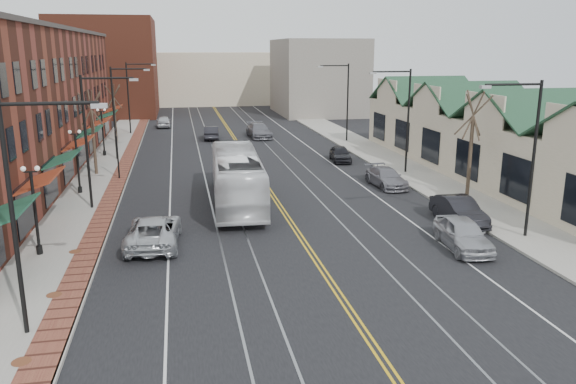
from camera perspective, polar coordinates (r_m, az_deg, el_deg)
name	(u,v)px	position (r m, az deg, el deg)	size (l,w,h in m)	color
ground	(347,307)	(22.09, 6.04, -11.57)	(160.00, 160.00, 0.00)	black
sidewalk_left	(93,193)	(40.54, -19.22, -0.09)	(4.00, 120.00, 0.15)	gray
sidewalk_right	(422,178)	(43.96, 13.43, 1.41)	(4.00, 120.00, 0.15)	gray
building_left	(2,105)	(47.91, -27.02, 7.87)	(10.00, 50.00, 11.00)	brown
building_right	(496,146)	(46.34, 20.38, 4.36)	(8.00, 36.00, 4.60)	beige
backdrop_left	(107,67)	(89.54, -17.88, 12.00)	(14.00, 18.00, 14.00)	brown
backdrop_mid	(210,78)	(104.24, -7.92, 11.40)	(22.00, 14.00, 9.00)	beige
backdrop_right	(318,77)	(86.64, 3.03, 11.60)	(12.00, 16.00, 11.00)	slate
streetlight_l_0	(25,195)	(20.13, -25.18, -0.25)	(3.33, 0.25, 8.00)	black
streetlight_l_1	(93,128)	(35.60, -19.20, 6.13)	(3.33, 0.25, 8.00)	black
streetlight_l_2	(119,103)	(51.39, -16.84, 8.61)	(3.33, 0.25, 8.00)	black
streetlight_l_3	(132,90)	(67.29, -15.57, 9.91)	(3.33, 0.25, 8.00)	black
streetlight_r_0	(527,144)	(30.58, 23.11, 4.55)	(3.33, 0.25, 8.00)	black
streetlight_r_1	(403,110)	(44.60, 11.61, 8.14)	(3.33, 0.25, 8.00)	black
streetlight_r_2	(344,94)	(59.63, 5.67, 9.85)	(3.33, 0.25, 8.00)	black
lamppost_l_1	(35,213)	(28.75, -24.29, -1.91)	(0.84, 0.28, 4.27)	black
lamppost_l_2	(78,163)	(40.22, -20.60, 2.79)	(0.84, 0.28, 4.27)	black
lamppost_l_3	(103,133)	(53.89, -18.29, 5.71)	(0.84, 0.28, 4.27)	black
tree_left_near	(93,131)	(45.81, -19.20, 5.89)	(1.78, 1.37, 6.48)	#382B21
tree_left_far	(114,112)	(61.61, -17.22, 7.80)	(1.66, 1.28, 6.02)	#382B21
tree_right_mid	(471,142)	(38.25, 18.11, 4.81)	(1.90, 1.46, 6.93)	#382B21
manhole_near	(21,362)	(20.08, -25.46, -15.29)	(0.60, 0.60, 0.02)	#592D19
manhole_mid	(54,295)	(24.45, -22.67, -9.61)	(0.60, 0.60, 0.02)	#592D19
manhole_far	(75,251)	(29.02, -20.79, -5.67)	(0.60, 0.60, 0.02)	#592D19
traffic_signal	(117,149)	(43.79, -16.96, 4.16)	(0.18, 0.15, 3.80)	black
transit_bus	(237,178)	(35.62, -5.22, 1.46)	(2.88, 12.31, 3.43)	white
parked_suv	(154,231)	(28.99, -13.48, -3.87)	(2.51, 5.45, 1.51)	#BABDC2
parked_car_a	(463,234)	(29.04, 17.36, -4.08)	(1.82, 4.53, 1.54)	#A8A9B0
parked_car_b	(459,211)	(33.14, 16.96, -1.82)	(1.60, 4.58, 1.51)	black
parked_car_c	(386,178)	(40.82, 9.94, 1.46)	(1.88, 4.62, 1.34)	slate
parked_car_d	(340,154)	(49.53, 5.33, 3.88)	(1.60, 3.98, 1.35)	black
distant_car_left	(212,133)	(62.22, -7.77, 5.99)	(1.52, 4.37, 1.44)	black
distant_car_right	(259,131)	(62.83, -2.97, 6.25)	(2.22, 5.46, 1.59)	slate
distant_car_far	(164,121)	(72.99, -12.53, 7.01)	(1.73, 4.30, 1.46)	#B7B9BF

